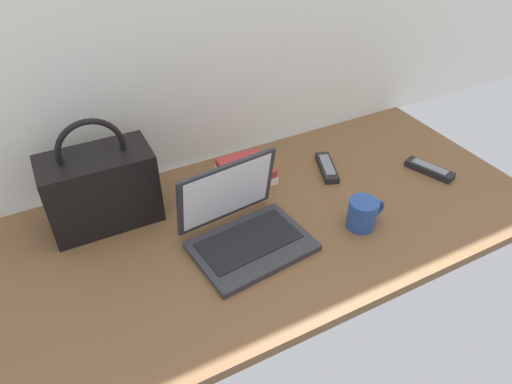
% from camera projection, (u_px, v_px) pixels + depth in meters
% --- Properties ---
extents(desk, '(1.60, 0.76, 0.03)m').
position_uv_depth(desk, '(273.00, 223.00, 1.39)').
color(desk, brown).
rests_on(desk, ground).
extents(laptop, '(0.33, 0.29, 0.22)m').
position_uv_depth(laptop, '(243.00, 227.00, 1.28)').
color(laptop, '#2D2D33').
rests_on(laptop, desk).
extents(coffee_mug, '(0.12, 0.08, 0.09)m').
position_uv_depth(coffee_mug, '(363.00, 213.00, 1.33)').
color(coffee_mug, '#26478C').
rests_on(coffee_mug, desk).
extents(remote_control_near, '(0.10, 0.17, 0.02)m').
position_uv_depth(remote_control_near, '(327.00, 167.00, 1.57)').
color(remote_control_near, black).
rests_on(remote_control_near, desk).
extents(remote_control_far, '(0.10, 0.17, 0.02)m').
position_uv_depth(remote_control_far, '(429.00, 169.00, 1.56)').
color(remote_control_far, black).
rests_on(remote_control_far, desk).
extents(handbag, '(0.30, 0.16, 0.33)m').
position_uv_depth(handbag, '(101.00, 187.00, 1.31)').
color(handbag, black).
rests_on(handbag, desk).
extents(book_stack, '(0.20, 0.17, 0.05)m').
position_uv_depth(book_stack, '(246.00, 171.00, 1.53)').
color(book_stack, silver).
rests_on(book_stack, desk).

